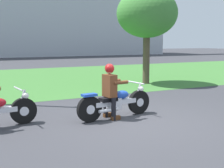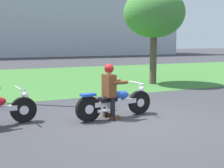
# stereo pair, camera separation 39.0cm
# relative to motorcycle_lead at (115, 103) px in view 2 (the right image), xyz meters

# --- Properties ---
(ground) EXTENTS (120.00, 120.00, 0.00)m
(ground) POSITION_rel_motorcycle_lead_xyz_m (0.27, -0.58, -0.39)
(ground) COLOR #38383D
(grass_verge) EXTENTS (60.00, 12.00, 0.01)m
(grass_verge) POSITION_rel_motorcycle_lead_xyz_m (0.27, 8.88, -0.39)
(grass_verge) COLOR #3D7533
(grass_verge) RESTS_ON ground
(motorcycle_lead) EXTENTS (2.17, 0.66, 0.88)m
(motorcycle_lead) POSITION_rel_motorcycle_lead_xyz_m (0.00, 0.00, 0.00)
(motorcycle_lead) COLOR black
(motorcycle_lead) RESTS_ON ground
(rider_lead) EXTENTS (0.59, 0.50, 1.40)m
(rider_lead) POSITION_rel_motorcycle_lead_xyz_m (-0.17, -0.02, 0.43)
(rider_lead) COLOR black
(rider_lead) RESTS_ON ground
(tree_roadside) EXTENTS (2.76, 2.76, 4.31)m
(tree_roadside) POSITION_rel_motorcycle_lead_xyz_m (4.10, 4.87, 2.79)
(tree_roadside) COLOR brown
(tree_roadside) RESTS_ON ground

